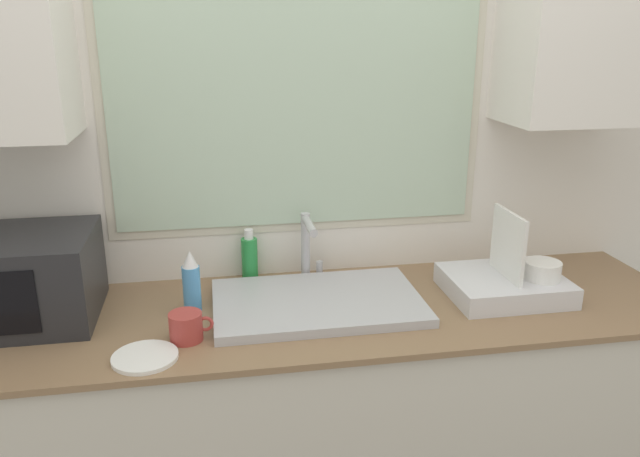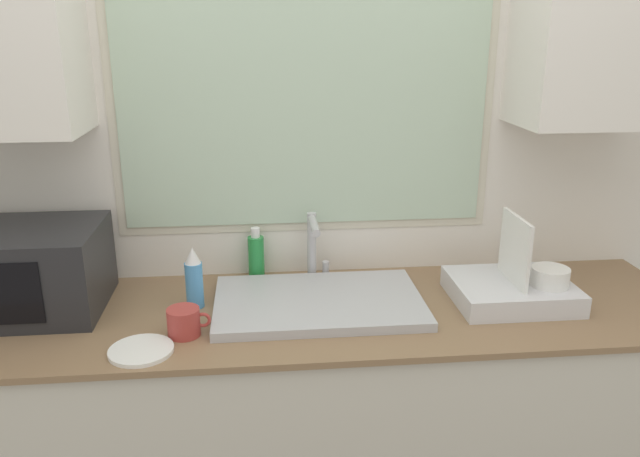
{
  "view_description": "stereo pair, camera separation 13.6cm",
  "coord_description": "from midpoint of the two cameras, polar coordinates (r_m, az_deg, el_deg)",
  "views": [
    {
      "loc": [
        -0.3,
        -1.47,
        1.8
      ],
      "look_at": [
        0.02,
        0.29,
        1.22
      ],
      "focal_mm": 35.0,
      "sensor_mm": 36.0,
      "label": 1
    },
    {
      "loc": [
        -0.16,
        -1.49,
        1.8
      ],
      "look_at": [
        0.02,
        0.29,
        1.22
      ],
      "focal_mm": 35.0,
      "sensor_mm": 36.0,
      "label": 2
    }
  ],
  "objects": [
    {
      "name": "countertop",
      "position": [
        2.25,
        1.31,
        -18.17
      ],
      "size": [
        2.47,
        0.68,
        0.94
      ],
      "color": "beige",
      "rests_on": "ground_plane"
    },
    {
      "name": "wall_back",
      "position": [
        2.18,
        0.44,
        7.1
      ],
      "size": [
        6.0,
        0.38,
        2.6
      ],
      "color": "silver",
      "rests_on": "ground_plane"
    },
    {
      "name": "sink_basin",
      "position": [
        2.02,
        1.81,
        -6.78
      ],
      "size": [
        0.66,
        0.43,
        0.03
      ],
      "color": "#B2B2B7",
      "rests_on": "countertop"
    },
    {
      "name": "faucet",
      "position": [
        2.17,
        1.2,
        -1.22
      ],
      "size": [
        0.08,
        0.19,
        0.24
      ],
      "color": "#B7B7BC",
      "rests_on": "countertop"
    },
    {
      "name": "microwave",
      "position": [
        2.14,
        -24.11,
        -3.51
      ],
      "size": [
        0.5,
        0.39,
        0.27
      ],
      "color": "#232326",
      "rests_on": "countertop"
    },
    {
      "name": "dish_rack",
      "position": [
        2.16,
        19.09,
        -5.12
      ],
      "size": [
        0.38,
        0.32,
        0.29
      ],
      "color": "silver",
      "rests_on": "countertop"
    },
    {
      "name": "spray_bottle",
      "position": [
        2.02,
        -9.56,
        -4.56
      ],
      "size": [
        0.06,
        0.06,
        0.2
      ],
      "color": "#4C99D8",
      "rests_on": "countertop"
    },
    {
      "name": "soap_bottle",
      "position": [
        2.23,
        -4.12,
        -2.54
      ],
      "size": [
        0.06,
        0.06,
        0.19
      ],
      "color": "#268C3F",
      "rests_on": "countertop"
    },
    {
      "name": "mug_near_sink",
      "position": [
        1.86,
        -10.26,
        -8.45
      ],
      "size": [
        0.13,
        0.1,
        0.08
      ],
      "color": "#A53833",
      "rests_on": "countertop"
    },
    {
      "name": "small_plate",
      "position": [
        1.81,
        -13.96,
        -10.81
      ],
      "size": [
        0.18,
        0.18,
        0.01
      ],
      "color": "white",
      "rests_on": "countertop"
    }
  ]
}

